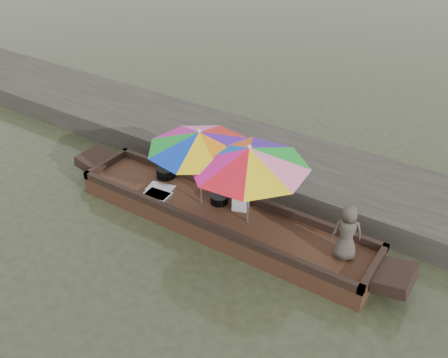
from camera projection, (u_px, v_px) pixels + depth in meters
The scene contains 11 objects.
water at pixel (221, 226), 9.27m from camera, with size 80.00×80.00×0.00m, color #2E331E.
dock at pixel (278, 164), 10.68m from camera, with size 22.00×2.20×0.50m, color #2D2B26.
boat_hull at pixel (221, 219), 9.17m from camera, with size 5.80×1.20×0.35m, color #3B2215.
cooking_pot at pixel (166, 172), 10.01m from camera, with size 0.38×0.38×0.20m, color black.
tray_crayfish at pixel (157, 196), 9.42m from camera, with size 0.51×0.35×0.09m, color silver.
tray_scallop at pixel (160, 189), 9.63m from camera, with size 0.51×0.35×0.06m, color silver.
charcoal_grill at pixel (219, 199), 9.27m from camera, with size 0.33×0.33×0.16m, color black.
supply_bag at pixel (241, 203), 9.08m from camera, with size 0.28×0.22×0.26m, color silver.
vendor at pixel (347, 232), 7.78m from camera, with size 0.49×0.32×1.00m, color #463E36.
umbrella_bow at pixel (200, 168), 8.86m from camera, with size 1.86×1.86×1.55m, color #4714A5, non-canonical shape.
umbrella_stern at pixel (248, 185), 8.40m from camera, with size 2.05×2.05×1.55m, color pink, non-canonical shape.
Camera 1 is at (4.06, -6.06, 5.78)m, focal length 40.00 mm.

